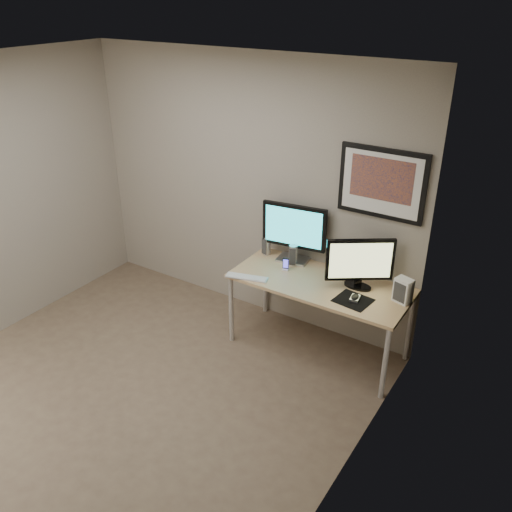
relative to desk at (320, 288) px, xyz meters
The scene contains 13 objects.
floor 1.81m from the desk, 126.53° to the right, with size 3.60×3.60×0.00m, color brown.
room 1.66m from the desk, 137.99° to the right, with size 3.60×3.60×3.60m.
desk is the anchor object (origin of this frame).
framed_art 1.07m from the desk, 43.46° to the left, with size 0.75×0.04×0.60m.
monitor_large 0.61m from the desk, 149.86° to the left, with size 0.62×0.24×0.57m.
monitor_tv 0.45m from the desk, 16.62° to the left, with size 0.50×0.36×0.46m.
speaker_left 0.74m from the desk, 162.56° to the left, with size 0.07×0.07×0.19m, color #BBBBC0.
speaker_right 0.44m from the desk, 156.28° to the left, with size 0.08×0.08×0.20m, color #BBBBC0.
phone_dock 0.40m from the desk, behind, with size 0.06×0.06×0.12m, color black.
keyboard 0.67m from the desk, 154.21° to the right, with size 0.39×0.10×0.01m, color silver.
mousepad 0.40m from the desk, 19.88° to the right, with size 0.29×0.26×0.00m, color black.
mouse 0.41m from the desk, 16.62° to the right, with size 0.06×0.11×0.04m, color black.
fan_unit 0.74m from the desk, ahead, with size 0.14×0.10×0.21m, color white.
Camera 1 is at (2.77, -2.49, 3.11)m, focal length 38.00 mm.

